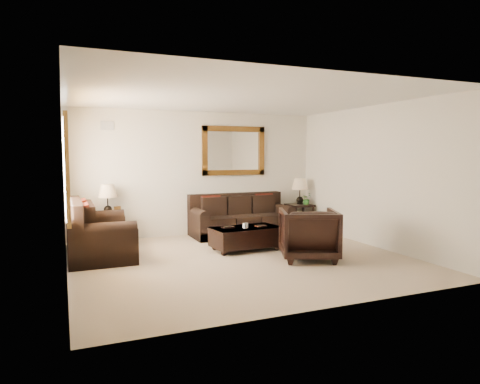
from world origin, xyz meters
name	(u,v)px	position (x,y,z in m)	size (l,w,h in m)	color
room	(242,180)	(0.00, 0.00, 1.35)	(5.51, 5.01, 2.71)	gray
window	(66,168)	(-2.70, 0.90, 1.55)	(0.07, 1.96, 1.66)	white
mirror	(234,151)	(0.83, 2.47, 1.85)	(1.50, 0.06, 1.10)	#45260D
air_vent	(107,125)	(-1.90, 2.48, 2.35)	(0.25, 0.02, 0.18)	#999999
sofa	(241,220)	(0.83, 2.07, 0.33)	(2.20, 0.95, 0.90)	black
loveseat	(96,236)	(-2.27, 1.15, 0.37)	(1.05, 1.77, 1.00)	black
end_table_left	(108,205)	(-1.95, 2.19, 0.77)	(0.54, 0.54, 1.18)	black
end_table_right	(300,196)	(2.40, 2.19, 0.78)	(0.55, 0.55, 1.20)	black
coffee_table	(246,236)	(0.34, 0.63, 0.27)	(1.32, 0.79, 0.53)	black
armchair	(309,232)	(1.04, -0.42, 0.47)	(0.92, 0.86, 0.95)	black
potted_plant	(306,200)	(2.52, 2.09, 0.70)	(0.24, 0.27, 0.21)	#235B1F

